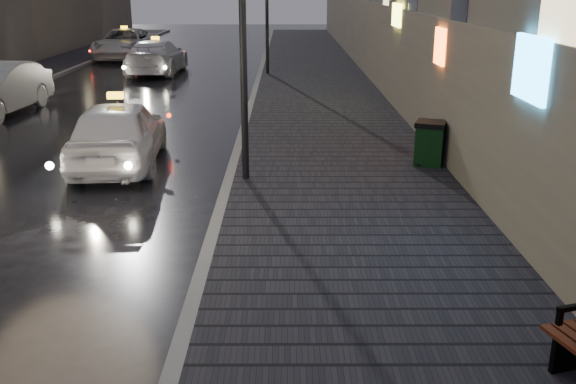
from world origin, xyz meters
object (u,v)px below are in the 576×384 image
trash_bin (430,143)px  taxi_near (118,132)px  taxi_far (125,44)px  taxi_mid (156,57)px  lamp_near (242,8)px

trash_bin → taxi_near: taxi_near is taller
trash_bin → taxi_far: size_ratio=0.17×
taxi_mid → taxi_near: bearing=99.3°
taxi_far → trash_bin: bearing=-60.8°
lamp_near → taxi_mid: lamp_near is taller
lamp_near → taxi_near: 4.29m
lamp_near → taxi_mid: size_ratio=1.00×
taxi_mid → taxi_far: 6.83m
taxi_near → taxi_mid: (-2.12, 15.39, 0.01)m
lamp_near → taxi_near: (-2.93, 1.52, -2.73)m
taxi_mid → trash_bin: bearing=121.0°
taxi_near → taxi_mid: 15.54m
taxi_mid → taxi_far: (-2.88, 6.20, 0.04)m
lamp_near → taxi_mid: (-5.05, 16.91, -2.72)m
lamp_near → taxi_far: bearing=108.9°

